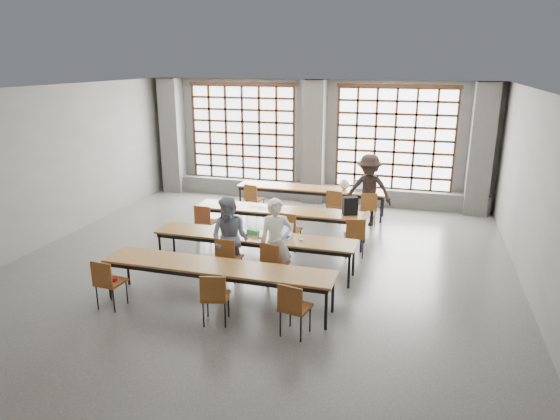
# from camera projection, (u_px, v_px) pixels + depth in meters

# --- Properties ---
(floor) EXTENTS (11.00, 11.00, 0.00)m
(floor) POSITION_uv_depth(u_px,v_px,m) (256.00, 268.00, 10.03)
(floor) COLOR #4E4E4B
(floor) RESTS_ON ground
(ceiling) EXTENTS (11.00, 11.00, 0.00)m
(ceiling) POSITION_uv_depth(u_px,v_px,m) (254.00, 90.00, 9.02)
(ceiling) COLOR silver
(ceiling) RESTS_ON floor
(wall_back) EXTENTS (10.00, 0.00, 10.00)m
(wall_back) POSITION_uv_depth(u_px,v_px,m) (316.00, 141.00, 14.58)
(wall_back) COLOR #5B5B58
(wall_back) RESTS_ON floor
(wall_front) EXTENTS (10.00, 0.00, 10.00)m
(wall_front) POSITION_uv_depth(u_px,v_px,m) (56.00, 324.00, 4.46)
(wall_front) COLOR #5B5B58
(wall_front) RESTS_ON floor
(wall_left) EXTENTS (0.00, 11.00, 11.00)m
(wall_left) POSITION_uv_depth(u_px,v_px,m) (38.00, 169.00, 10.86)
(wall_left) COLOR #5B5B58
(wall_left) RESTS_ON floor
(wall_right) EXTENTS (0.00, 11.00, 11.00)m
(wall_right) POSITION_uv_depth(u_px,v_px,m) (543.00, 204.00, 8.19)
(wall_right) COLOR #5B5B58
(wall_right) RESTS_ON floor
(column_left) EXTENTS (0.60, 0.55, 3.50)m
(column_left) POSITION_uv_depth(u_px,v_px,m) (173.00, 136.00, 15.52)
(column_left) COLOR #555553
(column_left) RESTS_ON floor
(column_mid) EXTENTS (0.60, 0.55, 3.50)m
(column_mid) POSITION_uv_depth(u_px,v_px,m) (314.00, 142.00, 14.32)
(column_mid) COLOR #555553
(column_mid) RESTS_ON floor
(column_right) EXTENTS (0.60, 0.55, 3.50)m
(column_right) POSITION_uv_depth(u_px,v_px,m) (481.00, 150.00, 13.12)
(column_right) COLOR #555553
(column_right) RESTS_ON floor
(window_left) EXTENTS (3.32, 0.12, 3.00)m
(window_left) POSITION_uv_depth(u_px,v_px,m) (243.00, 133.00, 15.06)
(window_left) COLOR white
(window_left) RESTS_ON wall_back
(window_right) EXTENTS (3.32, 0.12, 3.00)m
(window_right) POSITION_uv_depth(u_px,v_px,m) (395.00, 140.00, 13.86)
(window_right) COLOR white
(window_right) RESTS_ON wall_back
(sill_ledge) EXTENTS (9.80, 0.35, 0.50)m
(sill_ledge) POSITION_uv_depth(u_px,v_px,m) (314.00, 192.00, 14.83)
(sill_ledge) COLOR #555553
(sill_ledge) RESTS_ON floor
(desk_row_a) EXTENTS (4.00, 0.70, 0.73)m
(desk_row_a) POSITION_uv_depth(u_px,v_px,m) (311.00, 190.00, 13.42)
(desk_row_a) COLOR brown
(desk_row_a) RESTS_ON floor
(desk_row_b) EXTENTS (4.00, 0.70, 0.73)m
(desk_row_b) POSITION_uv_depth(u_px,v_px,m) (280.00, 212.00, 11.49)
(desk_row_b) COLOR brown
(desk_row_b) RESTS_ON floor
(desk_row_c) EXTENTS (4.00, 0.70, 0.73)m
(desk_row_c) POSITION_uv_depth(u_px,v_px,m) (254.00, 239.00, 9.76)
(desk_row_c) COLOR brown
(desk_row_c) RESTS_ON floor
(desk_row_d) EXTENTS (4.00, 0.70, 0.73)m
(desk_row_d) POSITION_uv_depth(u_px,v_px,m) (217.00, 269.00, 8.35)
(desk_row_d) COLOR brown
(desk_row_d) RESTS_ON floor
(chair_back_left) EXTENTS (0.51, 0.51, 0.88)m
(chair_back_left) POSITION_uv_depth(u_px,v_px,m) (253.00, 197.00, 13.26)
(chair_back_left) COLOR brown
(chair_back_left) RESTS_ON floor
(chair_back_mid) EXTENTS (0.47, 0.47, 0.88)m
(chair_back_mid) POSITION_uv_depth(u_px,v_px,m) (335.00, 203.00, 12.67)
(chair_back_mid) COLOR brown
(chair_back_mid) RESTS_ON floor
(chair_back_right) EXTENTS (0.51, 0.51, 0.88)m
(chair_back_right) POSITION_uv_depth(u_px,v_px,m) (368.00, 205.00, 12.45)
(chair_back_right) COLOR brown
(chair_back_right) RESTS_ON floor
(chair_mid_left) EXTENTS (0.44, 0.44, 0.88)m
(chair_mid_left) POSITION_uv_depth(u_px,v_px,m) (205.00, 219.00, 11.37)
(chair_mid_left) COLOR maroon
(chair_mid_left) RESTS_ON floor
(chair_mid_centre) EXTENTS (0.46, 0.47, 0.88)m
(chair_mid_centre) POSITION_uv_depth(u_px,v_px,m) (289.00, 227.00, 10.84)
(chair_mid_centre) COLOR brown
(chair_mid_centre) RESTS_ON floor
(chair_mid_right) EXTENTS (0.50, 0.51, 0.88)m
(chair_mid_right) POSITION_uv_depth(u_px,v_px,m) (355.00, 233.00, 10.46)
(chair_mid_right) COLOR brown
(chair_mid_right) RESTS_ON floor
(chair_front_left) EXTENTS (0.45, 0.45, 0.88)m
(chair_front_left) POSITION_uv_depth(u_px,v_px,m) (228.00, 255.00, 9.30)
(chair_front_left) COLOR brown
(chair_front_left) RESTS_ON floor
(chair_front_right) EXTENTS (0.52, 0.52, 0.88)m
(chair_front_right) POSITION_uv_depth(u_px,v_px,m) (273.00, 260.00, 9.07)
(chair_front_right) COLOR brown
(chair_front_right) RESTS_ON floor
(chair_near_left) EXTENTS (0.45, 0.46, 0.88)m
(chair_near_left) POSITION_uv_depth(u_px,v_px,m) (107.00, 279.00, 8.26)
(chair_near_left) COLOR brown
(chair_near_left) RESTS_ON floor
(chair_near_mid) EXTENTS (0.51, 0.51, 0.88)m
(chair_near_mid) POSITION_uv_depth(u_px,v_px,m) (215.00, 294.00, 7.75)
(chair_near_mid) COLOR brown
(chair_near_mid) RESTS_ON floor
(chair_near_right) EXTENTS (0.49, 0.50, 0.88)m
(chair_near_right) POSITION_uv_depth(u_px,v_px,m) (293.00, 304.00, 7.41)
(chair_near_right) COLOR brown
(chair_near_right) RESTS_ON floor
(student_male) EXTENTS (0.69, 0.56, 1.65)m
(student_male) POSITION_uv_depth(u_px,v_px,m) (276.00, 243.00, 9.09)
(student_male) COLOR white
(student_male) RESTS_ON floor
(student_female) EXTENTS (0.82, 0.66, 1.61)m
(student_female) POSITION_uv_depth(u_px,v_px,m) (230.00, 239.00, 9.34)
(student_female) COLOR navy
(student_female) RESTS_ON floor
(student_back) EXTENTS (1.23, 0.80, 1.80)m
(student_back) POSITION_uv_depth(u_px,v_px,m) (369.00, 190.00, 12.47)
(student_back) COLOR black
(student_back) RESTS_ON floor
(laptop_front) EXTENTS (0.38, 0.32, 0.26)m
(laptop_front) POSITION_uv_depth(u_px,v_px,m) (283.00, 234.00, 9.68)
(laptop_front) COLOR #B9B9BE
(laptop_front) RESTS_ON desk_row_c
(laptop_back) EXTENTS (0.41, 0.37, 0.26)m
(laptop_back) POSITION_uv_depth(u_px,v_px,m) (361.00, 188.00, 13.13)
(laptop_back) COLOR #BBBBC0
(laptop_back) RESTS_ON desk_row_a
(mouse) EXTENTS (0.11, 0.08, 0.04)m
(mouse) POSITION_uv_depth(u_px,v_px,m) (301.00, 240.00, 9.46)
(mouse) COLOR white
(mouse) RESTS_ON desk_row_c
(green_box) EXTENTS (0.26, 0.15, 0.09)m
(green_box) POSITION_uv_depth(u_px,v_px,m) (253.00, 232.00, 9.81)
(green_box) COLOR green
(green_box) RESTS_ON desk_row_c
(phone) EXTENTS (0.13, 0.07, 0.01)m
(phone) POSITION_uv_depth(u_px,v_px,m) (261.00, 238.00, 9.60)
(phone) COLOR black
(phone) RESTS_ON desk_row_c
(paper_sheet_a) EXTENTS (0.33, 0.26, 0.00)m
(paper_sheet_a) POSITION_uv_depth(u_px,v_px,m) (256.00, 207.00, 11.67)
(paper_sheet_a) COLOR white
(paper_sheet_a) RESTS_ON desk_row_b
(paper_sheet_b) EXTENTS (0.30, 0.21, 0.00)m
(paper_sheet_b) POSITION_uv_depth(u_px,v_px,m) (267.00, 209.00, 11.50)
(paper_sheet_b) COLOR white
(paper_sheet_b) RESTS_ON desk_row_b
(paper_sheet_c) EXTENTS (0.30, 0.22, 0.00)m
(paper_sheet_c) POSITION_uv_depth(u_px,v_px,m) (284.00, 210.00, 11.44)
(paper_sheet_c) COLOR silver
(paper_sheet_c) RESTS_ON desk_row_b
(backpack) EXTENTS (0.37, 0.31, 0.40)m
(backpack) POSITION_uv_depth(u_px,v_px,m) (350.00, 206.00, 11.03)
(backpack) COLOR black
(backpack) RESTS_ON desk_row_b
(plastic_bag) EXTENTS (0.26, 0.21, 0.29)m
(plastic_bag) POSITION_uv_depth(u_px,v_px,m) (344.00, 184.00, 13.17)
(plastic_bag) COLOR silver
(plastic_bag) RESTS_ON desk_row_a
(red_pouch) EXTENTS (0.20, 0.09, 0.06)m
(red_pouch) POSITION_uv_depth(u_px,v_px,m) (111.00, 279.00, 8.35)
(red_pouch) COLOR #A21319
(red_pouch) RESTS_ON chair_near_left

